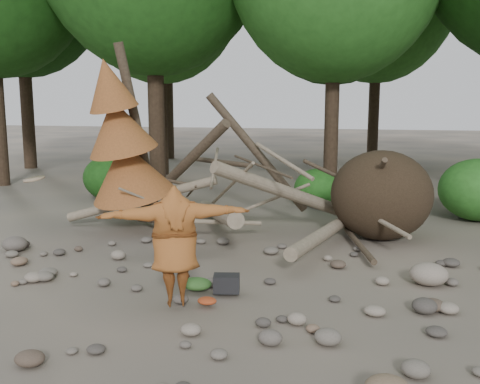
# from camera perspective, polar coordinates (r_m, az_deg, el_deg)

# --- Properties ---
(ground) EXTENTS (120.00, 120.00, 0.00)m
(ground) POSITION_cam_1_polar(r_m,az_deg,el_deg) (8.59, -3.69, -10.79)
(ground) COLOR #514C44
(ground) RESTS_ON ground
(deadfall_pile) EXTENTS (8.55, 5.24, 3.30)m
(deadfall_pile) POSITION_cam_1_polar(r_m,az_deg,el_deg) (12.05, 12.06, -0.46)
(deadfall_pile) COLOR #332619
(deadfall_pile) RESTS_ON ground
(dead_conifer) EXTENTS (2.06, 2.16, 4.35)m
(dead_conifer) POSITION_cam_1_polar(r_m,az_deg,el_deg) (12.44, -12.42, 5.21)
(dead_conifer) COLOR #4C3F30
(dead_conifer) RESTS_ON ground
(bush_left) EXTENTS (1.80, 1.80, 1.44)m
(bush_left) POSITION_cam_1_polar(r_m,az_deg,el_deg) (17.06, -13.43, 1.52)
(bush_left) COLOR #1C4F15
(bush_left) RESTS_ON ground
(bush_mid) EXTENTS (1.40, 1.40, 1.12)m
(bush_mid) POSITION_cam_1_polar(r_m,az_deg,el_deg) (15.72, 8.33, 0.44)
(bush_mid) COLOR #25651D
(bush_mid) RESTS_ON ground
(bush_right) EXTENTS (2.00, 2.00, 1.60)m
(bush_right) POSITION_cam_1_polar(r_m,az_deg,el_deg) (14.97, 24.12, 0.22)
(bush_right) COLOR #2F7725
(bush_right) RESTS_ON ground
(frisbee_thrower) EXTENTS (3.11, 1.49, 1.90)m
(frisbee_thrower) POSITION_cam_1_polar(r_m,az_deg,el_deg) (7.74, -6.98, -5.68)
(frisbee_thrower) COLOR #995322
(frisbee_thrower) RESTS_ON ground
(backpack) EXTENTS (0.46, 0.36, 0.27)m
(backpack) POSITION_cam_1_polar(r_m,az_deg,el_deg) (8.47, -1.44, -10.09)
(backpack) COLOR black
(backpack) RESTS_ON ground
(cloth_green) EXTENTS (0.49, 0.41, 0.18)m
(cloth_green) POSITION_cam_1_polar(r_m,az_deg,el_deg) (8.63, -4.63, -10.05)
(cloth_green) COLOR #336227
(cloth_green) RESTS_ON ground
(cloth_orange) EXTENTS (0.29, 0.23, 0.10)m
(cloth_orange) POSITION_cam_1_polar(r_m,az_deg,el_deg) (8.04, -3.54, -11.84)
(cloth_orange) COLOR #A23D1B
(cloth_orange) RESTS_ON ground
(boulder_mid_right) EXTENTS (0.62, 0.56, 0.37)m
(boulder_mid_right) POSITION_cam_1_polar(r_m,az_deg,el_deg) (9.44, 19.50, -8.26)
(boulder_mid_right) COLOR gray
(boulder_mid_right) RESTS_ON ground
(boulder_mid_left) EXTENTS (0.52, 0.46, 0.31)m
(boulder_mid_left) POSITION_cam_1_polar(r_m,az_deg,el_deg) (11.82, -22.90, -5.13)
(boulder_mid_left) COLOR #5F5850
(boulder_mid_left) RESTS_ON ground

